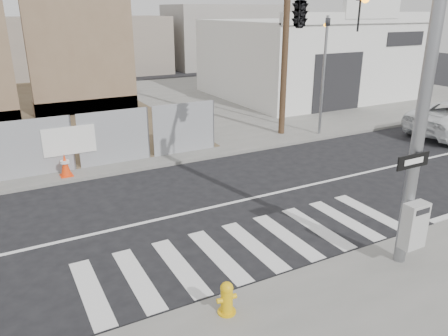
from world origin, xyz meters
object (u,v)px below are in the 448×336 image
signal_pole (334,43)px  auto_shop (310,58)px  traffic_cone_d (65,165)px  fire_hydrant (227,298)px

signal_pole → auto_shop: (11.50, 15.01, -2.25)m
auto_shop → traffic_cone_d: auto_shop is taller
signal_pole → traffic_cone_d: signal_pole is taller
auto_shop → fire_hydrant: 23.74m
traffic_cone_d → fire_hydrant: bearing=-81.1°
signal_pole → auto_shop: size_ratio=0.58×
auto_shop → fire_hydrant: size_ratio=17.88×
traffic_cone_d → signal_pole: bearing=-48.3°
fire_hydrant → traffic_cone_d: 9.12m
signal_pole → fire_hydrant: signal_pole is taller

